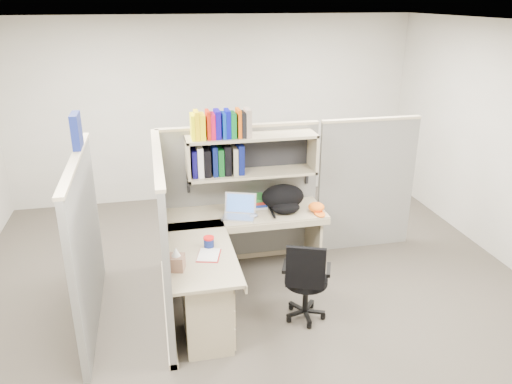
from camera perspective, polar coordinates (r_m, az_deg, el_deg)
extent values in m
plane|color=#37322A|center=(5.30, 0.03, -12.10)|extent=(6.00, 6.00, 0.00)
plane|color=#AEA99D|center=(7.54, -4.83, 9.31)|extent=(6.00, 0.00, 6.00)
plane|color=white|center=(4.42, 0.04, 18.50)|extent=(6.00, 6.00, 0.00)
cube|color=slate|center=(5.71, -1.87, -0.44)|extent=(1.80, 0.06, 1.60)
cube|color=tan|center=(5.46, -1.97, 7.53)|extent=(1.80, 0.08, 0.03)
cube|color=slate|center=(4.81, -10.54, -5.19)|extent=(0.06, 1.80, 1.60)
cube|color=tan|center=(4.51, -11.24, 4.11)|extent=(0.08, 1.80, 0.03)
cube|color=slate|center=(4.86, -18.85, -5.77)|extent=(0.06, 1.80, 1.60)
cube|color=slate|center=(6.15, 12.48, 0.70)|extent=(1.20, 0.06, 1.60)
cube|color=navy|center=(4.85, -19.84, 6.61)|extent=(0.07, 0.27, 0.32)
cube|color=white|center=(4.79, -10.54, -0.08)|extent=(0.00, 0.21, 0.28)
cube|color=tan|center=(5.30, -0.50, 6.34)|extent=(1.40, 0.34, 0.03)
cube|color=tan|center=(5.42, -0.49, 2.16)|extent=(1.40, 0.34, 0.03)
cube|color=tan|center=(5.27, -7.82, 3.72)|extent=(0.03, 0.34, 0.44)
cube|color=tan|center=(5.53, 6.49, 4.64)|extent=(0.03, 0.34, 0.44)
cube|color=black|center=(5.51, -0.83, 4.71)|extent=(1.38, 0.01, 0.41)
cube|color=#FCF905|center=(5.16, -7.27, 7.41)|extent=(0.03, 0.20, 0.26)
cube|color=yellow|center=(5.16, -6.80, 7.61)|extent=(0.05, 0.20, 0.29)
cube|color=#FFE205|center=(5.17, -6.21, 7.48)|extent=(0.06, 0.20, 0.26)
cube|color=#AF1A07|center=(5.17, -5.51, 7.69)|extent=(0.04, 0.20, 0.29)
cube|color=#BA0732|center=(5.18, -5.03, 7.56)|extent=(0.05, 0.20, 0.26)
cube|color=#10048B|center=(5.19, -4.45, 7.75)|extent=(0.06, 0.20, 0.29)
cube|color=#043095|center=(5.20, -3.75, 7.63)|extent=(0.04, 0.20, 0.26)
cube|color=#040993|center=(5.20, -3.29, 7.82)|extent=(0.04, 0.20, 0.29)
cube|color=#076221|center=(5.21, -2.70, 7.69)|extent=(0.06, 0.20, 0.26)
cube|color=#DF5005|center=(5.22, -2.02, 7.89)|extent=(0.04, 0.20, 0.29)
cube|color=black|center=(5.23, -1.55, 7.76)|extent=(0.05, 0.20, 0.26)
cube|color=gray|center=(5.24, -0.97, 7.95)|extent=(0.06, 0.20, 0.29)
cube|color=#0A0746|center=(5.31, -7.12, 3.38)|extent=(0.05, 0.24, 0.29)
cube|color=silver|center=(5.31, -6.46, 3.58)|extent=(0.06, 0.24, 0.32)
cube|color=black|center=(5.32, -5.68, 3.48)|extent=(0.07, 0.24, 0.29)
cube|color=#071249|center=(5.33, -4.81, 3.70)|extent=(0.05, 0.24, 0.32)
cube|color=#094416|center=(5.34, -4.14, 3.59)|extent=(0.06, 0.24, 0.29)
cube|color=black|center=(5.34, -3.38, 3.79)|extent=(0.07, 0.24, 0.32)
cube|color=gray|center=(5.36, -2.51, 3.70)|extent=(0.05, 0.24, 0.29)
cube|color=#080F50|center=(5.37, -1.86, 3.90)|extent=(0.06, 0.24, 0.32)
cube|color=tan|center=(5.44, -1.23, -2.53)|extent=(1.74, 0.60, 0.03)
cube|color=tan|center=(4.69, -6.32, -6.87)|extent=(0.60, 1.34, 0.03)
cube|color=tan|center=(5.19, -0.59, -4.21)|extent=(1.74, 0.02, 0.07)
cube|color=tan|center=(4.74, -2.67, -6.91)|extent=(0.02, 1.34, 0.07)
cube|color=tan|center=(4.58, -5.64, -13.04)|extent=(0.40, 0.55, 0.68)
cube|color=tan|center=(4.50, -3.03, -10.67)|extent=(0.02, 0.50, 0.16)
cube|color=tan|center=(4.59, -2.98, -12.57)|extent=(0.02, 0.50, 0.16)
cube|color=tan|center=(4.72, -2.93, -14.78)|extent=(0.02, 0.50, 0.22)
cube|color=#B2B2B7|center=(4.50, -2.90, -10.66)|extent=(0.01, 0.12, 0.01)
cube|color=tan|center=(5.81, 6.54, -5.01)|extent=(0.03, 0.55, 0.70)
cylinder|color=navy|center=(4.73, -5.41, -5.77)|extent=(0.10, 0.10, 0.09)
cylinder|color=red|center=(4.71, -5.43, -5.25)|extent=(0.10, 0.10, 0.02)
ellipsoid|color=#808EB5|center=(5.32, -0.33, -2.70)|extent=(0.11, 0.08, 0.04)
cylinder|color=white|center=(5.58, -1.95, -1.16)|extent=(0.08, 0.08, 0.10)
cylinder|color=black|center=(4.82, 5.75, -10.01)|extent=(0.41, 0.41, 0.06)
cube|color=black|center=(4.54, 5.69, -8.64)|extent=(0.35, 0.17, 0.41)
cylinder|color=black|center=(4.91, 5.67, -11.69)|extent=(0.05, 0.05, 0.36)
cylinder|color=black|center=(5.03, 5.59, -13.65)|extent=(0.39, 0.39, 0.09)
cube|color=black|center=(4.77, 3.33, -8.46)|extent=(0.12, 0.23, 0.04)
cube|color=black|center=(4.75, 8.30, -8.79)|extent=(0.12, 0.23, 0.04)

